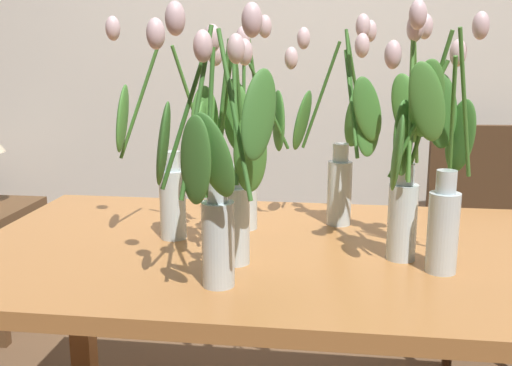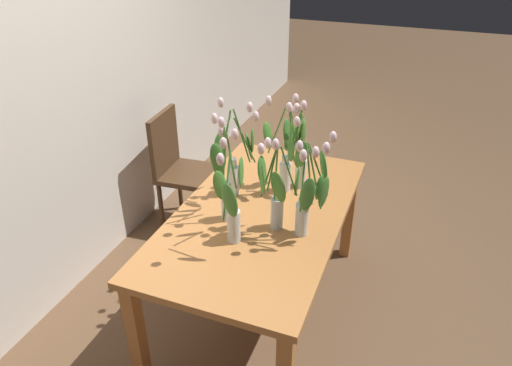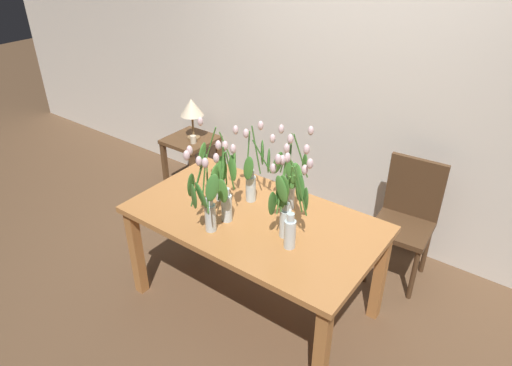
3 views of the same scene
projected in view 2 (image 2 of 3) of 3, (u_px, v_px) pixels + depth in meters
ground_plane at (260, 308)px, 3.02m from camera, size 18.00×18.00×0.00m
room_wall_rear at (54, 80)px, 2.74m from camera, size 9.00×0.10×2.70m
dining_table at (261, 225)px, 2.70m from camera, size 1.60×0.90×0.74m
tulip_vase_0 at (234, 159)px, 2.71m from camera, size 0.27×0.28×0.57m
tulip_vase_1 at (297, 154)px, 2.78m from camera, size 0.22×0.20×0.56m
tulip_vase_2 at (310, 198)px, 2.34m from camera, size 0.27×0.17×0.57m
tulip_vase_3 at (231, 212)px, 2.32m from camera, size 0.25×0.22×0.56m
tulip_vase_4 at (287, 156)px, 2.75m from camera, size 0.12×0.26×0.58m
tulip_vase_5 at (227, 184)px, 2.51m from camera, size 0.17×0.21×0.57m
tulip_vase_6 at (276, 193)px, 2.40m from camera, size 0.20×0.22×0.54m
dining_chair at (178, 164)px, 3.61m from camera, size 0.43×0.43×0.93m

